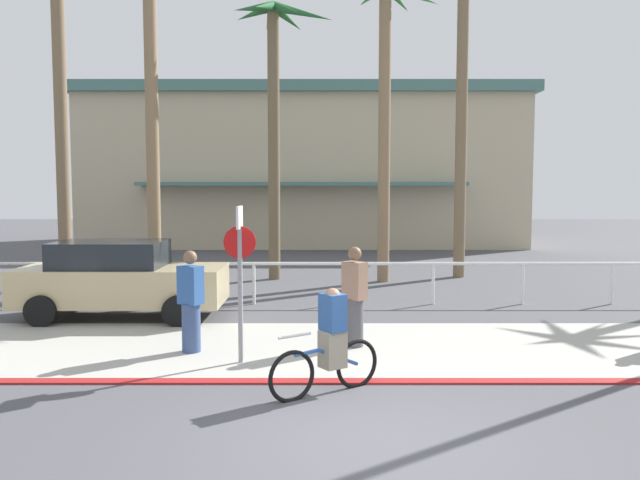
% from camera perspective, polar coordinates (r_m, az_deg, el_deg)
% --- Properties ---
extents(ground_plane, '(80.00, 80.00, 0.00)m').
position_cam_1_polar(ground_plane, '(17.26, 1.73, -4.81)').
color(ground_plane, '#4C4C51').
extents(sidewalk_strip, '(44.00, 4.00, 0.02)m').
position_cam_1_polar(sidewalk_strip, '(11.59, 2.70, -9.53)').
color(sidewalk_strip, '#ADAAA0').
rests_on(sidewalk_strip, ground).
extents(curb_paint, '(44.00, 0.24, 0.03)m').
position_cam_1_polar(curb_paint, '(9.66, 3.31, -12.42)').
color(curb_paint, maroon).
rests_on(curb_paint, ground).
extents(building_backdrop, '(21.42, 9.76, 7.61)m').
position_cam_1_polar(building_backdrop, '(33.21, -1.58, 6.40)').
color(building_backdrop, '#BCAD8E').
rests_on(building_backdrop, ground).
extents(rail_fence, '(26.37, 0.08, 1.04)m').
position_cam_1_polar(rail_fence, '(15.66, 1.92, -2.71)').
color(rail_fence, white).
rests_on(rail_fence, ground).
extents(stop_sign_bike_lane, '(0.52, 0.56, 2.56)m').
position_cam_1_polar(stop_sign_bike_lane, '(10.38, -7.31, -1.87)').
color(stop_sign_bike_lane, gray).
rests_on(stop_sign_bike_lane, ground).
extents(palm_tree_2, '(2.95, 3.20, 9.78)m').
position_cam_1_polar(palm_tree_2, '(19.94, -22.48, 16.22)').
color(palm_tree_2, '#756047').
rests_on(palm_tree_2, ground).
extents(palm_tree_3, '(3.22, 2.69, 9.34)m').
position_cam_1_polar(palm_tree_3, '(18.91, -15.11, 16.68)').
color(palm_tree_3, '#846B4C').
rests_on(palm_tree_3, ground).
extents(palm_tree_4, '(3.10, 3.15, 8.45)m').
position_cam_1_polar(palm_tree_4, '(20.10, -4.24, 14.04)').
color(palm_tree_4, brown).
rests_on(palm_tree_4, ground).
extents(palm_tree_5, '(3.08, 3.05, 8.91)m').
position_cam_1_polar(palm_tree_5, '(19.71, 5.66, 14.74)').
color(palm_tree_5, '#846B4C').
rests_on(palm_tree_5, ground).
extents(palm_tree_6, '(3.11, 3.46, 10.07)m').
position_cam_1_polar(palm_tree_6, '(21.25, 12.37, 16.36)').
color(palm_tree_6, '#756047').
rests_on(palm_tree_6, ground).
extents(car_tan_1, '(4.40, 2.02, 1.69)m').
position_cam_1_polar(car_tan_1, '(14.66, -17.54, -3.30)').
color(car_tan_1, tan).
rests_on(car_tan_1, ground).
extents(cyclist_blue_0, '(1.54, 1.07, 1.50)m').
position_cam_1_polar(cyclist_blue_0, '(9.02, 0.69, -9.19)').
color(cyclist_blue_0, black).
rests_on(cyclist_blue_0, ground).
extents(pedestrian_1, '(0.48, 0.44, 1.78)m').
position_cam_1_polar(pedestrian_1, '(11.32, -11.59, -5.72)').
color(pedestrian_1, '#384C7A').
rests_on(pedestrian_1, ground).
extents(pedestrian_2, '(0.47, 0.47, 1.81)m').
position_cam_1_polar(pedestrian_2, '(11.48, 2.90, -5.39)').
color(pedestrian_2, '#4C4C51').
rests_on(pedestrian_2, ground).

